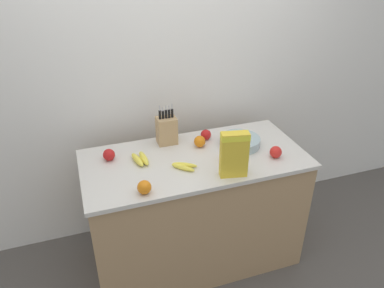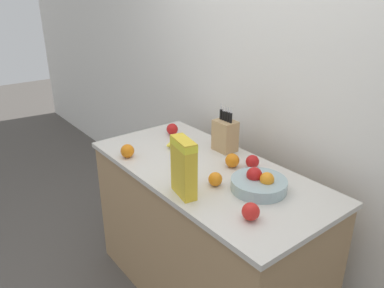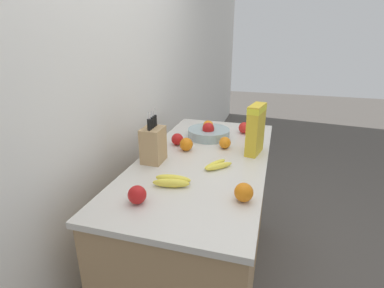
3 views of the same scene
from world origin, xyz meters
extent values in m
cube|color=silver|center=(0.00, 0.58, 1.30)|extent=(9.00, 0.06, 2.60)
cube|color=tan|center=(0.00, 0.00, 0.45)|extent=(1.51, 0.70, 0.90)
cube|color=beige|center=(0.00, 0.00, 0.91)|extent=(1.54, 0.73, 0.03)
cube|color=tan|center=(-0.12, 0.26, 1.03)|extent=(0.14, 0.11, 0.20)
cylinder|color=black|center=(-0.17, 0.26, 1.16)|extent=(0.02, 0.02, 0.06)
cube|color=silver|center=(-0.17, 0.26, 1.21)|extent=(0.01, 0.00, 0.04)
cylinder|color=black|center=(-0.15, 0.26, 1.16)|extent=(0.02, 0.02, 0.06)
cube|color=silver|center=(-0.15, 0.26, 1.20)|extent=(0.01, 0.00, 0.03)
cylinder|color=black|center=(-0.12, 0.26, 1.16)|extent=(0.02, 0.02, 0.06)
cube|color=silver|center=(-0.12, 0.26, 1.21)|extent=(0.01, 0.00, 0.04)
cylinder|color=black|center=(-0.10, 0.26, 1.16)|extent=(0.02, 0.02, 0.06)
cube|color=silver|center=(-0.10, 0.26, 1.21)|extent=(0.01, 0.00, 0.03)
cylinder|color=black|center=(-0.08, 0.26, 1.16)|extent=(0.02, 0.02, 0.06)
cube|color=silver|center=(-0.08, 0.26, 1.21)|extent=(0.01, 0.00, 0.04)
cube|color=gold|center=(0.16, -0.28, 1.08)|extent=(0.18, 0.10, 0.30)
cube|color=yellow|center=(0.16, -0.28, 1.21)|extent=(0.19, 0.10, 0.04)
cylinder|color=#99B2B7|center=(0.37, 0.06, 0.96)|extent=(0.29, 0.29, 0.06)
sphere|color=orange|center=(0.40, 0.07, 1.00)|extent=(0.07, 0.07, 0.07)
sphere|color=red|center=(0.33, 0.05, 1.00)|extent=(0.08, 0.08, 0.08)
ellipsoid|color=yellow|center=(-0.10, -0.09, 0.94)|extent=(0.16, 0.11, 0.03)
ellipsoid|color=yellow|center=(-0.12, -0.12, 0.94)|extent=(0.14, 0.14, 0.03)
ellipsoid|color=yellow|center=(-0.39, 0.06, 0.95)|extent=(0.08, 0.18, 0.04)
ellipsoid|color=yellow|center=(-0.34, 0.07, 0.95)|extent=(0.06, 0.18, 0.04)
sphere|color=red|center=(-0.56, 0.16, 0.97)|extent=(0.08, 0.08, 0.08)
sphere|color=red|center=(0.53, -0.17, 0.97)|extent=(0.08, 0.08, 0.08)
sphere|color=red|center=(0.16, 0.22, 0.97)|extent=(0.08, 0.08, 0.08)
sphere|color=orange|center=(0.19, -0.09, 0.97)|extent=(0.08, 0.08, 0.08)
sphere|color=orange|center=(0.08, 0.13, 0.97)|extent=(0.08, 0.08, 0.08)
sphere|color=orange|center=(-0.41, -0.29, 0.97)|extent=(0.08, 0.08, 0.08)
camera|label=1|loc=(-0.72, -2.07, 2.28)|focal=35.00mm
camera|label=2|loc=(1.50, -1.27, 1.91)|focal=35.00mm
camera|label=3|loc=(-1.59, -0.39, 1.64)|focal=28.00mm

